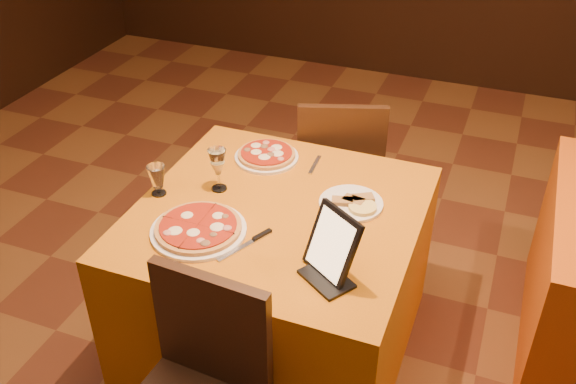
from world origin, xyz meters
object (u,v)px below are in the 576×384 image
(pizza_far, at_px, (267,156))
(water_glass, at_px, (157,180))
(chair_main_far, at_px, (338,169))
(tablet, at_px, (332,244))
(wine_glass, at_px, (218,169))
(pizza_near, at_px, (198,229))
(main_table, at_px, (279,282))

(pizza_far, xyz_separation_m, water_glass, (-0.30, -0.42, 0.05))
(chair_main_far, height_order, tablet, tablet)
(tablet, bearing_deg, wine_glass, -175.19)
(pizza_near, distance_m, wine_glass, 0.31)
(water_glass, bearing_deg, chair_main_far, 61.34)
(wine_glass, xyz_separation_m, tablet, (0.59, -0.33, 0.03))
(pizza_far, xyz_separation_m, wine_glass, (-0.09, -0.30, 0.08))
(chair_main_far, xyz_separation_m, water_glass, (-0.50, -0.91, 0.36))
(pizza_far, bearing_deg, tablet, -51.16)
(wine_glass, distance_m, tablet, 0.67)
(pizza_near, bearing_deg, wine_glass, 101.15)
(chair_main_far, height_order, wine_glass, wine_glass)
(pizza_near, height_order, tablet, tablet)
(chair_main_far, bearing_deg, water_glass, 42.77)
(main_table, distance_m, chair_main_far, 0.84)
(main_table, xyz_separation_m, water_glass, (-0.50, -0.07, 0.44))
(pizza_far, height_order, water_glass, water_glass)
(pizza_far, relative_size, tablet, 1.16)
(chair_main_far, xyz_separation_m, tablet, (0.31, -1.11, 0.41))
(pizza_far, distance_m, tablet, 0.81)
(pizza_far, bearing_deg, pizza_near, -92.98)
(pizza_near, xyz_separation_m, pizza_far, (0.03, 0.59, -0.00))
(wine_glass, distance_m, water_glass, 0.25)
(pizza_near, xyz_separation_m, wine_glass, (-0.06, 0.29, 0.08))
(main_table, bearing_deg, wine_glass, 169.54)
(main_table, height_order, pizza_far, pizza_far)
(main_table, bearing_deg, pizza_far, 119.08)
(main_table, bearing_deg, pizza_near, -133.12)
(pizza_near, relative_size, pizza_far, 1.27)
(wine_glass, bearing_deg, pizza_near, -78.85)
(tablet, bearing_deg, pizza_far, 162.57)
(water_glass, bearing_deg, pizza_near, -32.31)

